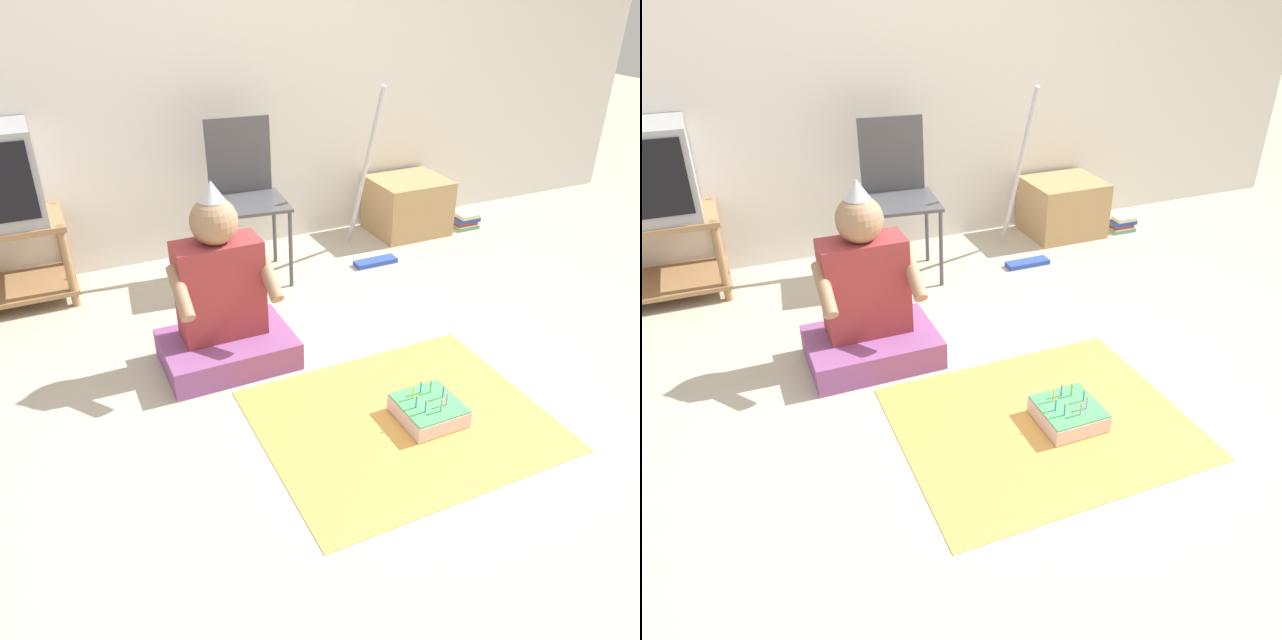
{
  "view_description": "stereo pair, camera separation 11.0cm",
  "coord_description": "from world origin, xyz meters",
  "views": [
    {
      "loc": [
        -1.15,
        -1.84,
        1.7
      ],
      "look_at": [
        -0.17,
        0.25,
        0.35
      ],
      "focal_mm": 35.0,
      "sensor_mm": 36.0,
      "label": 1
    },
    {
      "loc": [
        -1.05,
        -1.88,
        1.7
      ],
      "look_at": [
        -0.17,
        0.25,
        0.35
      ],
      "focal_mm": 35.0,
      "sensor_mm": 36.0,
      "label": 2
    }
  ],
  "objects": [
    {
      "name": "ground_plane",
      "position": [
        0.0,
        0.0,
        0.0
      ],
      "size": [
        16.0,
        16.0,
        0.0
      ],
      "primitive_type": "plane",
      "color": "#BCB29E"
    },
    {
      "name": "wall_back",
      "position": [
        0.0,
        1.96,
        1.27
      ],
      "size": [
        6.4,
        0.06,
        2.55
      ],
      "color": "silver",
      "rests_on": "ground_plane"
    },
    {
      "name": "tv_stand",
      "position": [
        -1.41,
        1.71,
        0.28
      ],
      "size": [
        0.7,
        0.44,
        0.48
      ],
      "color": "#997047",
      "rests_on": "ground_plane"
    },
    {
      "name": "folding_chair",
      "position": [
        -0.07,
        1.52,
        0.54
      ],
      "size": [
        0.47,
        0.45,
        0.92
      ],
      "color": "#4C4C51",
      "rests_on": "ground_plane"
    },
    {
      "name": "cardboard_box_stack",
      "position": [
        1.17,
        1.69,
        0.19
      ],
      "size": [
        0.5,
        0.44,
        0.38
      ],
      "color": "tan",
      "rests_on": "ground_plane"
    },
    {
      "name": "dust_mop",
      "position": [
        0.7,
        1.39,
        0.31
      ],
      "size": [
        0.28,
        0.42,
        1.09
      ],
      "color": "#2D4CB2",
      "rests_on": "ground_plane"
    },
    {
      "name": "book_pile",
      "position": [
        1.6,
        1.56,
        0.05
      ],
      "size": [
        0.19,
        0.14,
        0.1
      ],
      "color": "#60936B",
      "rests_on": "ground_plane"
    },
    {
      "name": "person_seated",
      "position": [
        -0.49,
        0.64,
        0.29
      ],
      "size": [
        0.61,
        0.43,
        0.89
      ],
      "color": "#8C4C8C",
      "rests_on": "ground_plane"
    },
    {
      "name": "party_cloth",
      "position": [
        0.04,
        -0.12,
        0.0
      ],
      "size": [
        1.19,
        0.97,
        0.01
      ],
      "color": "#EFA84C",
      "rests_on": "ground_plane"
    },
    {
      "name": "birthday_cake",
      "position": [
        0.14,
        -0.15,
        0.05
      ],
      "size": [
        0.26,
        0.26,
        0.14
      ],
      "color": "silver",
      "rests_on": "party_cloth"
    }
  ]
}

